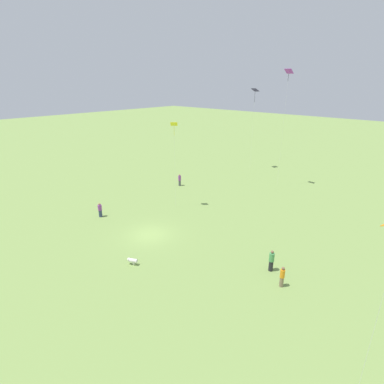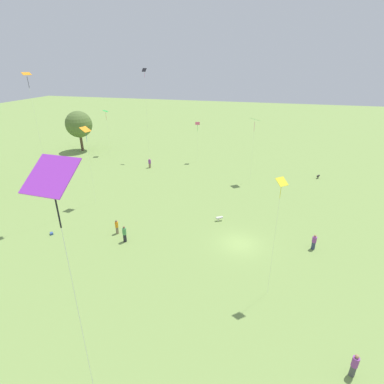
{
  "view_description": "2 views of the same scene",
  "coord_description": "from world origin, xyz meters",
  "px_view_note": "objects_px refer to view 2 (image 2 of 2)",
  "views": [
    {
      "loc": [
        17.05,
        21.42,
        14.67
      ],
      "look_at": [
        -1.03,
        4.87,
        5.57
      ],
      "focal_mm": 28.0,
      "sensor_mm": 36.0,
      "label": 1
    },
    {
      "loc": [
        -27.55,
        -2.04,
        18.06
      ],
      "look_at": [
        4.48,
        6.48,
        3.45
      ],
      "focal_mm": 28.0,
      "sensor_mm": 36.0,
      "label": 2
    }
  ],
  "objects_px": {
    "person_2": "(354,365)",
    "kite_2": "(255,121)",
    "dog_1": "(318,176)",
    "kite_7": "(86,132)",
    "person_4": "(117,227)",
    "person_3": "(314,242)",
    "person_0": "(125,234)",
    "kite_3": "(145,77)",
    "kite_5": "(198,125)",
    "kite_9": "(57,205)",
    "dog_0": "(219,218)",
    "kite_1": "(281,188)",
    "person_1": "(150,163)",
    "kite_8": "(29,85)",
    "picnic_bag_0": "(52,234)",
    "kite_0": "(106,113)"
  },
  "relations": [
    {
      "from": "kite_5",
      "to": "picnic_bag_0",
      "type": "distance_m",
      "value": 32.52
    },
    {
      "from": "person_0",
      "to": "person_3",
      "type": "xyz_separation_m",
      "value": [
        3.77,
        -19.6,
        -0.1
      ]
    },
    {
      "from": "person_0",
      "to": "kite_1",
      "type": "xyz_separation_m",
      "value": [
        -4.05,
        -15.23,
        8.72
      ]
    },
    {
      "from": "kite_7",
      "to": "kite_8",
      "type": "height_order",
      "value": "kite_8"
    },
    {
      "from": "kite_2",
      "to": "kite_8",
      "type": "relative_size",
      "value": 0.6
    },
    {
      "from": "person_3",
      "to": "person_4",
      "type": "bearing_deg",
      "value": -177.11
    },
    {
      "from": "kite_2",
      "to": "kite_7",
      "type": "distance_m",
      "value": 24.27
    },
    {
      "from": "kite_8",
      "to": "kite_9",
      "type": "relative_size",
      "value": 1.05
    },
    {
      "from": "kite_8",
      "to": "dog_1",
      "type": "height_order",
      "value": "kite_8"
    },
    {
      "from": "person_0",
      "to": "kite_5",
      "type": "relative_size",
      "value": 0.25
    },
    {
      "from": "kite_1",
      "to": "dog_1",
      "type": "height_order",
      "value": "kite_1"
    },
    {
      "from": "kite_8",
      "to": "kite_9",
      "type": "height_order",
      "value": "kite_8"
    },
    {
      "from": "kite_3",
      "to": "dog_0",
      "type": "bearing_deg",
      "value": 1.05
    },
    {
      "from": "kite_1",
      "to": "kite_7",
      "type": "distance_m",
      "value": 26.5
    },
    {
      "from": "kite_1",
      "to": "dog_1",
      "type": "distance_m",
      "value": 32.0
    },
    {
      "from": "kite_9",
      "to": "person_0",
      "type": "bearing_deg",
      "value": 164.41
    },
    {
      "from": "dog_1",
      "to": "person_2",
      "type": "bearing_deg",
      "value": 116.31
    },
    {
      "from": "kite_1",
      "to": "person_3",
      "type": "bearing_deg",
      "value": 62.41
    },
    {
      "from": "person_2",
      "to": "kite_2",
      "type": "bearing_deg",
      "value": 74.13
    },
    {
      "from": "person_4",
      "to": "kite_7",
      "type": "bearing_deg",
      "value": -32.07
    },
    {
      "from": "kite_1",
      "to": "person_4",
      "type": "bearing_deg",
      "value": 164.0
    },
    {
      "from": "kite_8",
      "to": "person_1",
      "type": "bearing_deg",
      "value": 69.84
    },
    {
      "from": "person_2",
      "to": "person_3",
      "type": "distance_m",
      "value": 13.96
    },
    {
      "from": "dog_0",
      "to": "person_4",
      "type": "bearing_deg",
      "value": -89.3
    },
    {
      "from": "person_1",
      "to": "person_2",
      "type": "height_order",
      "value": "person_2"
    },
    {
      "from": "person_3",
      "to": "kite_0",
      "type": "relative_size",
      "value": 0.19
    },
    {
      "from": "kite_2",
      "to": "kite_5",
      "type": "bearing_deg",
      "value": 60.26
    },
    {
      "from": "person_1",
      "to": "kite_5",
      "type": "height_order",
      "value": "kite_5"
    },
    {
      "from": "picnic_bag_0",
      "to": "kite_3",
      "type": "bearing_deg",
      "value": 0.67
    },
    {
      "from": "kite_7",
      "to": "dog_0",
      "type": "xyz_separation_m",
      "value": [
        -0.74,
        -17.51,
        -9.45
      ]
    },
    {
      "from": "person_2",
      "to": "dog_1",
      "type": "relative_size",
      "value": 2.32
    },
    {
      "from": "kite_3",
      "to": "kite_9",
      "type": "distance_m",
      "value": 52.45
    },
    {
      "from": "person_2",
      "to": "kite_7",
      "type": "relative_size",
      "value": 0.17
    },
    {
      "from": "kite_7",
      "to": "kite_8",
      "type": "distance_m",
      "value": 8.43
    },
    {
      "from": "person_4",
      "to": "person_3",
      "type": "bearing_deg",
      "value": -161.2
    },
    {
      "from": "kite_7",
      "to": "kite_9",
      "type": "height_order",
      "value": "kite_9"
    },
    {
      "from": "person_0",
      "to": "person_2",
      "type": "height_order",
      "value": "person_0"
    },
    {
      "from": "person_3",
      "to": "kite_2",
      "type": "xyz_separation_m",
      "value": [
        17.88,
        8.02,
        8.85
      ]
    },
    {
      "from": "person_2",
      "to": "kite_7",
      "type": "bearing_deg",
      "value": 116.43
    },
    {
      "from": "person_0",
      "to": "kite_5",
      "type": "xyz_separation_m",
      "value": [
        29.51,
        -0.74,
        6.11
      ]
    },
    {
      "from": "person_0",
      "to": "kite_1",
      "type": "distance_m",
      "value": 18.02
    },
    {
      "from": "person_3",
      "to": "person_1",
      "type": "bearing_deg",
      "value": 139.32
    },
    {
      "from": "kite_0",
      "to": "person_4",
      "type": "bearing_deg",
      "value": -120.97
    },
    {
      "from": "dog_0",
      "to": "picnic_bag_0",
      "type": "bearing_deg",
      "value": -93.95
    },
    {
      "from": "person_2",
      "to": "dog_1",
      "type": "xyz_separation_m",
      "value": [
        35.86,
        -1.89,
        -0.51
      ]
    },
    {
      "from": "kite_3",
      "to": "dog_1",
      "type": "height_order",
      "value": "kite_3"
    },
    {
      "from": "person_1",
      "to": "kite_9",
      "type": "relative_size",
      "value": 0.11
    },
    {
      "from": "person_1",
      "to": "kite_3",
      "type": "bearing_deg",
      "value": 23.01
    },
    {
      "from": "person_4",
      "to": "dog_0",
      "type": "relative_size",
      "value": 1.94
    },
    {
      "from": "person_2",
      "to": "kite_2",
      "type": "xyz_separation_m",
      "value": [
        31.8,
        8.98,
        8.79
      ]
    }
  ]
}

